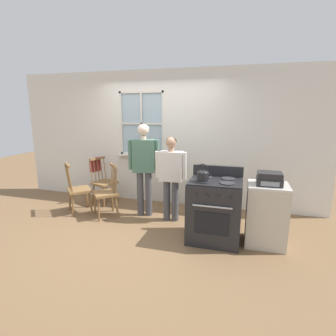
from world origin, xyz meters
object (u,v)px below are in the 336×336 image
chair_by_window (104,183)px  kettle (203,175)px  chair_near_wall (106,193)px  person_teen_center (171,172)px  chair_center_cluster (78,190)px  person_elderly_left (144,162)px  side_counter (266,215)px  potted_plant (145,152)px  handbag (95,165)px  stereo (269,179)px  stove (214,210)px

chair_by_window → kettle: 2.57m
chair_near_wall → kettle: bearing=32.4°
person_teen_center → kettle: bearing=-47.8°
chair_by_window → chair_center_cluster: size_ratio=1.00×
person_elderly_left → person_teen_center: 0.55m
chair_by_window → person_teen_center: person_teen_center is taller
chair_center_cluster → person_teen_center: (1.80, 0.12, 0.44)m
person_elderly_left → side_counter: size_ratio=1.87×
kettle → chair_near_wall: bearing=164.6°
chair_by_window → chair_center_cluster: same height
chair_center_cluster → potted_plant: 1.52m
potted_plant → person_teen_center: bearing=-45.9°
chair_by_window → chair_near_wall: 0.74m
chair_by_window → potted_plant: size_ratio=4.08×
side_counter → handbag: bearing=163.6°
chair_by_window → chair_center_cluster: bearing=-179.8°
person_teen_center → side_counter: (1.54, -0.44, -0.43)m
handbag → stereo: 3.51m
handbag → side_counter: 3.52m
chair_near_wall → chair_center_cluster: same height
person_elderly_left → stove: 1.57m
kettle → potted_plant: 2.04m
stove → potted_plant: size_ratio=4.62×
stereo → stove: bearing=-175.3°
chair_by_window → side_counter: bearing=-87.3°
person_teen_center → stove: bearing=-35.0°
chair_by_window → person_teen_center: 1.72m
kettle → potted_plant: potted_plant is taller
stove → potted_plant: bearing=140.3°
chair_center_cluster → handbag: bearing=-43.3°
chair_center_cluster → person_elderly_left: 1.41m
handbag → stereo: size_ratio=0.90×
chair_center_cluster → person_elderly_left: person_elderly_left is taller
stove → side_counter: (0.73, 0.08, -0.02)m
chair_near_wall → person_elderly_left: (0.65, 0.23, 0.58)m
person_elderly_left → kettle: size_ratio=6.80×
potted_plant → kettle: bearing=-45.6°
stove → stereo: bearing=4.7°
kettle → stereo: kettle is taller
person_teen_center → potted_plant: person_teen_center is taller
chair_by_window → kettle: (2.24, -1.12, 0.59)m
chair_near_wall → side_counter: (2.72, -0.29, 0.01)m
chair_center_cluster → stove: stove is taller
stove → kettle: bearing=-142.3°
stove → kettle: 0.59m
stereo → chair_by_window: bearing=163.4°
chair_by_window → side_counter: (3.14, -0.91, 0.01)m
handbag → chair_center_cluster: bearing=-88.4°
chair_near_wall → kettle: size_ratio=3.88×
side_counter → stereo: 0.54m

